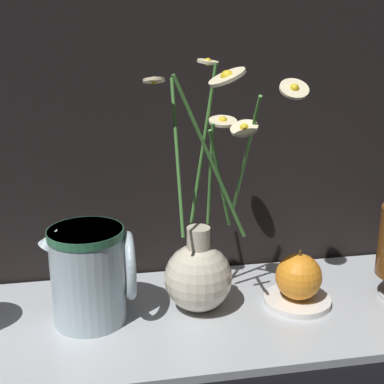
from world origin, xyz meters
name	(u,v)px	position (x,y,z in m)	size (l,w,h in m)	color
ground_plane	(189,320)	(0.00, 0.00, 0.00)	(6.00, 6.00, 0.00)	black
shelf	(189,317)	(0.00, 0.00, 0.01)	(0.84, 0.30, 0.01)	#B2B7BC
vase_with_flowers	(200,267)	(0.02, 0.01, 0.08)	(0.23, 0.19, 0.37)	beige
ceramic_pitcher	(90,271)	(-0.14, 0.01, 0.09)	(0.13, 0.11, 0.15)	silver
saucer_plate	(298,302)	(0.17, 0.00, 0.02)	(0.10, 0.10, 0.01)	white
orange_fruit	(300,278)	(0.17, 0.00, 0.06)	(0.07, 0.07, 0.08)	orange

